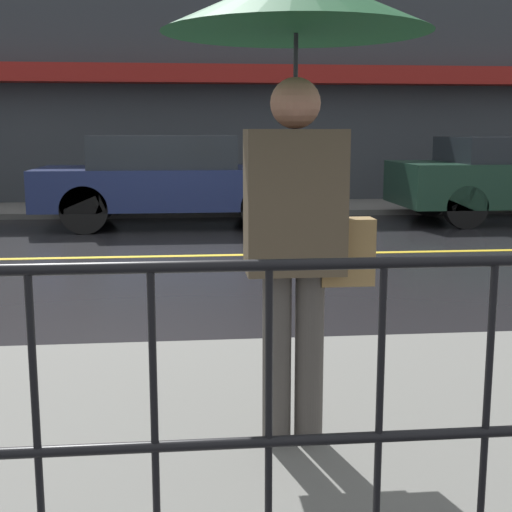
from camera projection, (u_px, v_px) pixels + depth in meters
ground_plane at (162, 256)px, 8.70m from camera, size 80.00×80.00×0.00m
sidewalk_near at (130, 439)px, 3.44m from camera, size 28.00×2.90×0.10m
sidewalk_far at (169, 209)px, 13.52m from camera, size 28.00×2.03×0.10m
lane_marking at (162, 256)px, 8.70m from camera, size 25.20×0.12×0.01m
building_storefront at (167, 79)px, 14.19m from camera, size 28.00×0.85×5.06m
railing_foreground at (94, 390)px, 2.14m from camera, size 12.00×0.04×1.04m
pedestrian at (297, 64)px, 3.03m from camera, size 1.15×1.15×2.09m
car_navy at (172, 179)px, 11.41m from camera, size 4.32×1.83×1.44m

